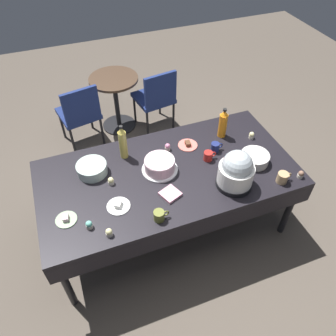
# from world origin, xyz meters

# --- Properties ---
(ground) EXTENTS (9.00, 9.00, 0.00)m
(ground) POSITION_xyz_m (0.00, 0.00, 0.00)
(ground) COLOR brown
(potluck_table) EXTENTS (2.20, 1.10, 0.75)m
(potluck_table) POSITION_xyz_m (0.00, 0.00, 0.69)
(potluck_table) COLOR black
(potluck_table) RESTS_ON ground
(frosted_layer_cake) EXTENTS (0.31, 0.31, 0.12)m
(frosted_layer_cake) POSITION_xyz_m (-0.06, 0.05, 0.81)
(frosted_layer_cake) COLOR silver
(frosted_layer_cake) RESTS_ON potluck_table
(slow_cooker) EXTENTS (0.30, 0.30, 0.34)m
(slow_cooker) POSITION_xyz_m (0.46, -0.32, 0.90)
(slow_cooker) COLOR black
(slow_cooker) RESTS_ON potluck_table
(glass_salad_bowl) EXTENTS (0.26, 0.26, 0.09)m
(glass_salad_bowl) POSITION_xyz_m (-0.60, 0.22, 0.80)
(glass_salad_bowl) COLOR #B2C6BC
(glass_salad_bowl) RESTS_ON potluck_table
(ceramic_snack_bowl) EXTENTS (0.25, 0.25, 0.09)m
(ceramic_snack_bowl) POSITION_xyz_m (0.75, -0.15, 0.79)
(ceramic_snack_bowl) COLOR silver
(ceramic_snack_bowl) RESTS_ON potluck_table
(dessert_plate_coral) EXTENTS (0.18, 0.18, 0.04)m
(dessert_plate_coral) POSITION_xyz_m (0.29, 0.26, 0.76)
(dessert_plate_coral) COLOR #E07266
(dessert_plate_coral) RESTS_ON potluck_table
(dessert_plate_sage) EXTENTS (0.16, 0.16, 0.04)m
(dessert_plate_sage) POSITION_xyz_m (-0.89, -0.20, 0.76)
(dessert_plate_sage) COLOR #8CA87F
(dessert_plate_sage) RESTS_ON potluck_table
(dessert_plate_white) EXTENTS (0.18, 0.18, 0.04)m
(dessert_plate_white) POSITION_xyz_m (-0.49, -0.21, 0.76)
(dessert_plate_white) COLOR white
(dessert_plate_white) RESTS_ON potluck_table
(cupcake_rose) EXTENTS (0.05, 0.05, 0.07)m
(cupcake_rose) POSITION_xyz_m (0.10, 0.27, 0.78)
(cupcake_rose) COLOR beige
(cupcake_rose) RESTS_ON potluck_table
(cupcake_cocoa) EXTENTS (0.05, 0.05, 0.07)m
(cupcake_cocoa) POSITION_xyz_m (0.90, 0.15, 0.78)
(cupcake_cocoa) COLOR beige
(cupcake_cocoa) RESTS_ON potluck_table
(cupcake_berry) EXTENTS (0.05, 0.05, 0.07)m
(cupcake_berry) POSITION_xyz_m (1.02, -0.44, 0.78)
(cupcake_berry) COLOR beige
(cupcake_berry) RESTS_ON potluck_table
(cupcake_vanilla) EXTENTS (0.05, 0.05, 0.07)m
(cupcake_vanilla) POSITION_xyz_m (-0.62, -0.44, 0.78)
(cupcake_vanilla) COLOR beige
(cupcake_vanilla) RESTS_ON potluck_table
(cupcake_lemon) EXTENTS (0.05, 0.05, 0.07)m
(cupcake_lemon) POSITION_xyz_m (-0.48, 0.04, 0.78)
(cupcake_lemon) COLOR beige
(cupcake_lemon) RESTS_ON potluck_table
(cupcake_mint) EXTENTS (0.05, 0.05, 0.07)m
(cupcake_mint) POSITION_xyz_m (-0.74, -0.33, 0.78)
(cupcake_mint) COLOR beige
(cupcake_mint) RESTS_ON potluck_table
(soda_bottle_orange_juice) EXTENTS (0.08, 0.08, 0.31)m
(soda_bottle_orange_juice) POSITION_xyz_m (0.65, 0.28, 0.89)
(soda_bottle_orange_juice) COLOR orange
(soda_bottle_orange_juice) RESTS_ON potluck_table
(soda_bottle_ginger_ale) EXTENTS (0.07, 0.07, 0.34)m
(soda_bottle_ginger_ale) POSITION_xyz_m (-0.30, 0.32, 0.91)
(soda_bottle_ginger_ale) COLOR gold
(soda_bottle_ginger_ale) RESTS_ON potluck_table
(coffee_mug_red) EXTENTS (0.12, 0.08, 0.08)m
(coffee_mug_red) POSITION_xyz_m (0.39, 0.02, 0.79)
(coffee_mug_red) COLOR #B2231E
(coffee_mug_red) RESTS_ON potluck_table
(coffee_mug_navy) EXTENTS (0.11, 0.08, 0.09)m
(coffee_mug_navy) POSITION_xyz_m (0.50, 0.11, 0.79)
(coffee_mug_navy) COLOR navy
(coffee_mug_navy) RESTS_ON potluck_table
(coffee_mug_tan) EXTENTS (0.13, 0.09, 0.09)m
(coffee_mug_tan) POSITION_xyz_m (0.85, -0.43, 0.80)
(coffee_mug_tan) COLOR tan
(coffee_mug_tan) RESTS_ON potluck_table
(coffee_mug_olive) EXTENTS (0.12, 0.08, 0.09)m
(coffee_mug_olive) POSITION_xyz_m (-0.23, -0.44, 0.79)
(coffee_mug_olive) COLOR olive
(coffee_mug_olive) RESTS_ON potluck_table
(paper_napkin_stack) EXTENTS (0.18, 0.18, 0.02)m
(paper_napkin_stack) POSITION_xyz_m (-0.07, -0.24, 0.76)
(paper_napkin_stack) COLOR pink
(paper_napkin_stack) RESTS_ON potluck_table
(maroon_chair_left) EXTENTS (0.52, 0.52, 0.85)m
(maroon_chair_left) POSITION_xyz_m (-0.54, 1.52, 0.49)
(maroon_chair_left) COLOR navy
(maroon_chair_left) RESTS_ON ground
(maroon_chair_right) EXTENTS (0.50, 0.50, 0.85)m
(maroon_chair_right) POSITION_xyz_m (0.41, 1.52, 0.49)
(maroon_chair_right) COLOR navy
(maroon_chair_right) RESTS_ON ground
(round_cafe_table) EXTENTS (0.60, 0.60, 0.72)m
(round_cafe_table) POSITION_xyz_m (-0.05, 1.75, 0.50)
(round_cafe_table) COLOR #473323
(round_cafe_table) RESTS_ON ground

